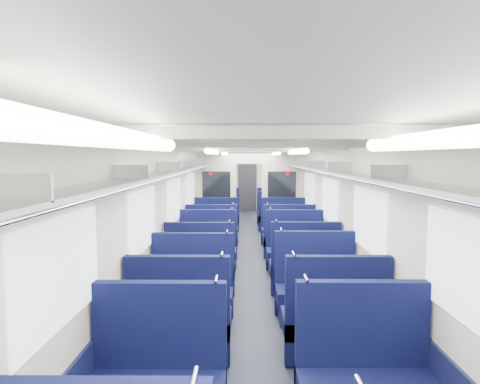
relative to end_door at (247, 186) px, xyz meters
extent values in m
cube|color=black|center=(0.00, -8.94, -1.00)|extent=(2.80, 18.00, 0.01)
cube|color=silver|center=(0.00, -8.94, 1.35)|extent=(2.80, 18.00, 0.01)
cube|color=beige|center=(-1.40, -8.94, 0.18)|extent=(0.02, 18.00, 2.35)
cube|color=black|center=(-1.39, -8.94, -0.65)|extent=(0.03, 17.90, 0.70)
cube|color=beige|center=(1.40, -8.94, 0.18)|extent=(0.02, 18.00, 2.35)
cube|color=black|center=(1.39, -8.94, -0.65)|extent=(0.03, 17.90, 0.70)
cube|color=beige|center=(0.00, 0.06, 0.18)|extent=(2.80, 0.02, 2.35)
cube|color=#B2B5BA|center=(-1.22, -8.94, 0.97)|extent=(0.34, 17.40, 0.04)
cylinder|color=silver|center=(-1.04, -8.94, 0.95)|extent=(0.02, 17.40, 0.02)
cube|color=#B2B5BA|center=(-1.22, -14.94, 1.05)|extent=(0.34, 0.03, 0.14)
cube|color=#B2B5BA|center=(-1.22, -12.94, 1.05)|extent=(0.34, 0.03, 0.14)
cube|color=#B2B5BA|center=(-1.22, -10.94, 1.05)|extent=(0.34, 0.03, 0.14)
cube|color=#B2B5BA|center=(-1.22, -8.94, 1.05)|extent=(0.34, 0.03, 0.14)
cube|color=#B2B5BA|center=(-1.22, -6.94, 1.05)|extent=(0.34, 0.03, 0.14)
cube|color=#B2B5BA|center=(-1.22, -4.94, 1.05)|extent=(0.34, 0.03, 0.14)
cube|color=#B2B5BA|center=(-1.22, -2.94, 1.05)|extent=(0.34, 0.03, 0.14)
cube|color=#B2B5BA|center=(-1.22, -0.94, 1.05)|extent=(0.34, 0.03, 0.14)
cube|color=#B2B5BA|center=(1.22, -8.94, 0.97)|extent=(0.34, 17.40, 0.04)
cylinder|color=silver|center=(1.04, -8.94, 0.95)|extent=(0.02, 17.40, 0.02)
cube|color=#B2B5BA|center=(1.22, -12.94, 1.05)|extent=(0.34, 0.03, 0.14)
cube|color=#B2B5BA|center=(1.22, -10.94, 1.05)|extent=(0.34, 0.03, 0.14)
cube|color=#B2B5BA|center=(1.22, -8.94, 1.05)|extent=(0.34, 0.03, 0.14)
cube|color=#B2B5BA|center=(1.22, -6.94, 1.05)|extent=(0.34, 0.03, 0.14)
cube|color=#B2B5BA|center=(1.22, -4.94, 1.05)|extent=(0.34, 0.03, 0.14)
cube|color=#B2B5BA|center=(1.22, -2.94, 1.05)|extent=(0.34, 0.03, 0.14)
cube|color=#B2B5BA|center=(1.22, -0.94, 1.05)|extent=(0.34, 0.03, 0.14)
cube|color=white|center=(-1.38, -14.14, 0.42)|extent=(0.02, 1.30, 0.75)
cube|color=white|center=(-1.38, -11.84, 0.42)|extent=(0.02, 1.30, 0.75)
cube|color=white|center=(-1.38, -9.54, 0.42)|extent=(0.02, 1.30, 0.75)
cube|color=white|center=(-1.38, -7.24, 0.42)|extent=(0.02, 1.30, 0.75)
cube|color=white|center=(-1.38, -4.44, 0.42)|extent=(0.02, 1.30, 0.75)
cube|color=white|center=(-1.38, -2.14, 0.42)|extent=(0.02, 1.30, 0.75)
cube|color=white|center=(1.38, -14.14, 0.42)|extent=(0.02, 1.30, 0.75)
cube|color=white|center=(1.38, -11.84, 0.42)|extent=(0.02, 1.30, 0.75)
cube|color=white|center=(1.38, -9.54, 0.42)|extent=(0.02, 1.30, 0.75)
cube|color=white|center=(1.38, -7.24, 0.42)|extent=(0.02, 1.30, 0.75)
cube|color=white|center=(1.38, -4.44, 0.42)|extent=(0.02, 1.30, 0.75)
cube|color=white|center=(1.38, -2.14, 0.42)|extent=(0.02, 1.30, 0.75)
cube|color=beige|center=(0.00, -14.94, 1.31)|extent=(2.70, 0.06, 0.06)
cube|color=beige|center=(0.00, -12.94, 1.31)|extent=(2.70, 0.06, 0.06)
cube|color=beige|center=(0.00, -10.94, 1.31)|extent=(2.70, 0.06, 0.06)
cube|color=beige|center=(0.00, -8.94, 1.31)|extent=(2.70, 0.06, 0.06)
cube|color=beige|center=(0.00, -6.94, 1.31)|extent=(2.70, 0.06, 0.06)
cube|color=beige|center=(0.00, -4.94, 1.31)|extent=(2.70, 0.06, 0.06)
cube|color=beige|center=(0.00, -2.94, 1.31)|extent=(2.70, 0.06, 0.06)
cube|color=beige|center=(0.00, -0.94, 1.31)|extent=(2.70, 0.06, 0.06)
cylinder|color=white|center=(-0.55, -15.44, 1.26)|extent=(0.07, 1.60, 0.07)
cylinder|color=white|center=(-0.55, -11.44, 1.26)|extent=(0.07, 1.60, 0.07)
cylinder|color=white|center=(-0.55, -7.94, 1.26)|extent=(0.07, 1.60, 0.07)
cylinder|color=white|center=(-0.55, -3.44, 1.26)|extent=(0.07, 1.60, 0.07)
cylinder|color=white|center=(0.55, -15.44, 1.26)|extent=(0.07, 1.60, 0.07)
cylinder|color=white|center=(0.55, -11.44, 1.26)|extent=(0.07, 1.60, 0.07)
cylinder|color=white|center=(0.55, -7.94, 1.26)|extent=(0.07, 1.60, 0.07)
cylinder|color=white|center=(0.55, -3.44, 1.26)|extent=(0.07, 1.60, 0.07)
cube|color=black|center=(0.00, 0.00, 0.00)|extent=(0.75, 0.06, 2.00)
cube|color=beige|center=(-0.88, -5.75, 0.18)|extent=(1.05, 0.08, 2.35)
cube|color=black|center=(-0.87, -5.80, 0.40)|extent=(0.76, 0.02, 0.80)
cylinder|color=#AD0B18|center=(-1.02, -5.80, 0.75)|extent=(0.12, 0.01, 0.12)
cube|color=beige|center=(0.88, -5.75, 0.18)|extent=(1.05, 0.08, 2.35)
cube|color=black|center=(0.87, -5.80, 0.40)|extent=(0.76, 0.02, 0.80)
cylinder|color=#AD0B18|center=(1.02, -5.80, 0.75)|extent=(0.12, 0.01, 0.12)
cube|color=beige|center=(0.00, -5.75, 1.17)|extent=(0.70, 0.08, 0.35)
cylinder|color=silver|center=(-0.37, -15.09, 0.20)|extent=(0.02, 0.17, 0.02)
cube|color=#0C113C|center=(-0.83, -13.59, -0.40)|extent=(1.09, 0.10, 1.16)
cylinder|color=silver|center=(-0.37, -13.59, 0.20)|extent=(0.02, 0.17, 0.02)
cube|color=#0C113C|center=(0.83, -13.55, -0.40)|extent=(1.09, 0.10, 1.16)
cylinder|color=silver|center=(0.37, -13.55, 0.20)|extent=(0.02, 0.17, 0.02)
cube|color=#0C113C|center=(-0.83, -12.47, -0.63)|extent=(1.09, 0.57, 0.19)
cube|color=black|center=(-0.83, -12.47, -0.86)|extent=(1.00, 0.46, 0.28)
cube|color=#0C113C|center=(-0.83, -12.70, -0.40)|extent=(1.09, 0.10, 1.16)
cylinder|color=silver|center=(-0.37, -12.70, 0.20)|extent=(0.02, 0.17, 0.02)
cube|color=#0C113C|center=(0.83, -12.46, -0.63)|extent=(1.09, 0.57, 0.19)
cube|color=black|center=(0.83, -12.46, -0.86)|extent=(1.00, 0.46, 0.28)
cube|color=#0C113C|center=(0.83, -12.69, -0.40)|extent=(1.09, 0.10, 1.16)
cylinder|color=silver|center=(0.37, -12.69, 0.20)|extent=(0.02, 0.17, 0.02)
cube|color=#0C113C|center=(-0.83, -11.65, -0.63)|extent=(1.09, 0.57, 0.19)
cube|color=black|center=(-0.83, -11.65, -0.86)|extent=(1.00, 0.46, 0.28)
cube|color=#0C113C|center=(-0.83, -11.42, -0.40)|extent=(1.09, 0.10, 1.16)
cylinder|color=silver|center=(-0.37, -11.42, 0.20)|extent=(0.02, 0.17, 0.02)
cube|color=#0C113C|center=(0.83, -11.50, -0.63)|extent=(1.09, 0.57, 0.19)
cube|color=black|center=(0.83, -11.50, -0.86)|extent=(1.00, 0.46, 0.28)
cube|color=#0C113C|center=(0.83, -11.27, -0.40)|extent=(1.09, 0.10, 1.16)
cylinder|color=silver|center=(0.37, -11.27, 0.20)|extent=(0.02, 0.17, 0.02)
cube|color=#0C113C|center=(-0.83, -10.30, -0.63)|extent=(1.09, 0.57, 0.19)
cube|color=black|center=(-0.83, -10.30, -0.86)|extent=(1.00, 0.46, 0.28)
cube|color=#0C113C|center=(-0.83, -10.54, -0.40)|extent=(1.09, 0.10, 1.16)
cylinder|color=silver|center=(-0.37, -10.54, 0.20)|extent=(0.02, 0.17, 0.02)
cube|color=#0C113C|center=(0.83, -10.24, -0.63)|extent=(1.09, 0.57, 0.19)
cube|color=black|center=(0.83, -10.24, -0.86)|extent=(1.00, 0.46, 0.28)
cube|color=#0C113C|center=(0.83, -10.47, -0.40)|extent=(1.09, 0.10, 1.16)
cylinder|color=silver|center=(0.37, -10.47, 0.20)|extent=(0.02, 0.17, 0.02)
cube|color=#0C113C|center=(-0.83, -9.21, -0.63)|extent=(1.09, 0.57, 0.19)
cube|color=black|center=(-0.83, -9.21, -0.86)|extent=(1.00, 0.46, 0.28)
cube|color=#0C113C|center=(-0.83, -8.98, -0.40)|extent=(1.09, 0.10, 1.16)
cylinder|color=silver|center=(-0.37, -8.98, 0.20)|extent=(0.02, 0.17, 0.02)
cube|color=#0C113C|center=(0.83, -9.23, -0.63)|extent=(1.09, 0.57, 0.19)
cube|color=black|center=(0.83, -9.23, -0.86)|extent=(1.00, 0.46, 0.28)
cube|color=#0C113C|center=(0.83, -9.00, -0.40)|extent=(1.09, 0.10, 1.16)
cylinder|color=silver|center=(0.37, -9.00, 0.20)|extent=(0.02, 0.17, 0.02)
cube|color=#0C113C|center=(-0.83, -7.91, -0.63)|extent=(1.09, 0.57, 0.19)
cube|color=black|center=(-0.83, -7.91, -0.86)|extent=(1.00, 0.46, 0.28)
cube|color=#0C113C|center=(-0.83, -8.15, -0.40)|extent=(1.09, 0.10, 1.16)
cylinder|color=silver|center=(-0.37, -8.15, 0.20)|extent=(0.02, 0.17, 0.02)
cube|color=#0C113C|center=(0.83, -7.89, -0.63)|extent=(1.09, 0.57, 0.19)
cube|color=black|center=(0.83, -7.89, -0.86)|extent=(1.00, 0.46, 0.28)
cube|color=#0C113C|center=(0.83, -8.12, -0.40)|extent=(1.09, 0.10, 1.16)
cylinder|color=silver|center=(0.37, -8.12, 0.20)|extent=(0.02, 0.17, 0.02)
cube|color=#0C113C|center=(-0.83, -6.87, -0.63)|extent=(1.09, 0.57, 0.19)
cube|color=black|center=(-0.83, -6.87, -0.86)|extent=(1.00, 0.46, 0.28)
cube|color=#0C113C|center=(-0.83, -6.64, -0.40)|extent=(1.09, 0.10, 1.16)
cylinder|color=silver|center=(-0.37, -6.64, 0.20)|extent=(0.02, 0.17, 0.02)
cube|color=#0C113C|center=(0.83, -6.90, -0.63)|extent=(1.09, 0.57, 0.19)
cube|color=black|center=(0.83, -6.90, -0.86)|extent=(1.00, 0.46, 0.28)
cube|color=#0C113C|center=(0.83, -6.67, -0.40)|extent=(1.09, 0.10, 1.16)
cylinder|color=silver|center=(0.37, -6.67, 0.20)|extent=(0.02, 0.17, 0.02)
cube|color=#0C113C|center=(-0.83, -4.74, -0.63)|extent=(1.09, 0.57, 0.19)
cube|color=black|center=(-0.83, -4.74, -0.86)|extent=(1.00, 0.46, 0.28)
cube|color=#0C113C|center=(-0.83, -4.97, -0.40)|extent=(1.09, 0.10, 1.16)
cylinder|color=silver|center=(-0.37, -4.97, 0.20)|extent=(0.02, 0.17, 0.02)
cube|color=#0C113C|center=(0.83, -4.63, -0.63)|extent=(1.09, 0.57, 0.19)
cube|color=black|center=(0.83, -4.63, -0.86)|extent=(1.00, 0.46, 0.28)
cube|color=#0C113C|center=(0.83, -4.87, -0.40)|extent=(1.09, 0.10, 1.16)
cylinder|color=silver|center=(0.37, -4.87, 0.20)|extent=(0.02, 0.17, 0.02)
cube|color=#0C113C|center=(-0.83, -3.68, -0.63)|extent=(1.09, 0.57, 0.19)
cube|color=black|center=(-0.83, -3.68, -0.86)|extent=(1.00, 0.46, 0.28)
cube|color=#0C113C|center=(-0.83, -3.44, -0.40)|extent=(1.09, 0.10, 1.16)
cylinder|color=silver|center=(-0.37, -3.44, 0.20)|extent=(0.02, 0.17, 0.02)
cube|color=#0C113C|center=(0.83, -3.76, -0.63)|extent=(1.09, 0.57, 0.19)
cube|color=black|center=(0.83, -3.76, -0.86)|extent=(1.00, 0.46, 0.28)
cube|color=#0C113C|center=(0.83, -3.53, -0.40)|extent=(1.09, 0.10, 1.16)
cylinder|color=silver|center=(0.37, -3.53, 0.20)|extent=(0.02, 0.17, 0.02)
camera|label=1|loc=(-0.14, -16.89, 1.20)|focal=31.20mm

